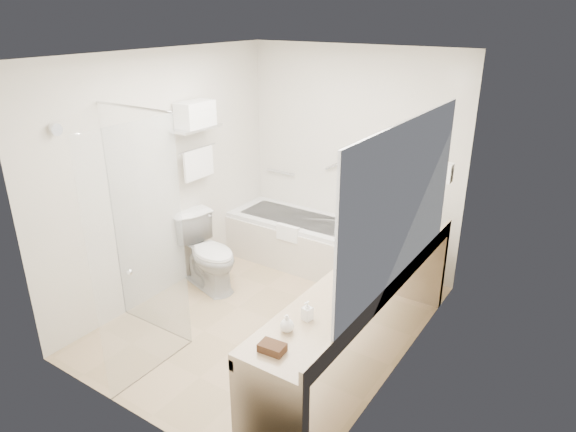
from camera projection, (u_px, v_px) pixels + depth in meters
The scene contains 25 objects.
floor at pixel (271, 320), 5.04m from camera, with size 3.20×3.20×0.00m, color tan.
ceiling at pixel (267, 54), 4.10m from camera, with size 2.60×3.20×0.10m, color white.
wall_back at pixel (352, 160), 5.81m from camera, with size 2.60×0.10×2.50m, color beige.
wall_front at pixel (126, 272), 3.34m from camera, with size 2.60×0.10×2.50m, color beige.
wall_left at pixel (166, 176), 5.24m from camera, with size 0.10×3.20×2.50m, color beige.
wall_right at pixel (408, 233), 3.91m from camera, with size 0.10×3.20×2.50m, color beige.
bathtub at pixel (297, 239), 6.15m from camera, with size 1.60×0.73×0.59m.
grab_bar_short at pixel (281, 172), 6.38m from camera, with size 0.03×0.03×0.40m, color silver.
grab_bar_long at pixel (346, 160), 5.80m from camera, with size 0.03×0.03×0.60m, color silver.
shower_enclosure at pixel (143, 239), 4.25m from camera, with size 0.96×0.91×2.11m.
towel_shelf at pixel (196, 123), 5.26m from camera, with size 0.24×0.55×0.81m.
vanity_counter at pixel (362, 301), 4.16m from camera, with size 0.55×2.70×0.95m.
sink at pixel (387, 263), 4.39m from camera, with size 0.40×0.52×0.14m, color silver.
faucet at pixel (404, 256), 4.27m from camera, with size 0.03×0.03×0.14m, color silver.
mirror at pixel (403, 202), 3.68m from camera, with size 0.02×2.00×1.20m, color silver.
hairdryer_unit at pixel (448, 173), 4.67m from camera, with size 0.08×0.10×0.18m, color white.
toilet at pixel (208, 253), 5.52m from camera, with size 0.45×0.80×0.79m, color silver.
amenity_basket at pixel (272, 348), 3.20m from camera, with size 0.16×0.11×0.05m, color #412517.
soap_bottle_a at pixel (307, 315), 3.52m from camera, with size 0.06×0.14×0.07m, color white.
soap_bottle_b at pixel (287, 325), 3.39m from camera, with size 0.10×0.12×0.10m, color white.
water_bottle_left at pixel (402, 228), 4.77m from camera, with size 0.06×0.06×0.21m.
water_bottle_mid at pixel (406, 217), 5.02m from camera, with size 0.06×0.06×0.20m.
water_bottle_right at pixel (400, 233), 4.68m from camera, with size 0.06×0.06×0.20m.
drinking_glass_near at pixel (379, 256), 4.34m from camera, with size 0.07×0.07×0.09m, color silver.
drinking_glass_far at pixel (372, 266), 4.18m from camera, with size 0.07×0.07×0.09m, color silver.
Camera 1 is at (2.52, -3.48, 2.84)m, focal length 32.00 mm.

